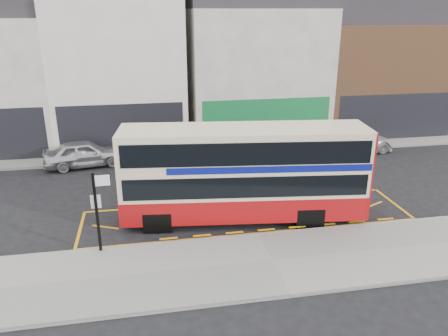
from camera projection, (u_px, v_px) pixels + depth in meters
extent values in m
plane|color=black|center=(256.00, 233.00, 17.56)|extent=(120.00, 120.00, 0.00)
cube|color=gray|center=(272.00, 262.00, 15.41)|extent=(40.00, 4.00, 0.15)
cube|color=gray|center=(258.00, 236.00, 17.18)|extent=(40.00, 0.15, 0.15)
cube|color=gray|center=(213.00, 150.00, 27.69)|extent=(50.00, 3.00, 0.15)
cube|color=white|center=(121.00, 73.00, 28.93)|extent=(8.00, 8.00, 9.00)
cube|color=black|center=(122.00, 130.00, 26.25)|extent=(7.36, 0.06, 3.20)
cube|color=black|center=(123.00, 134.00, 26.33)|extent=(5.60, 0.04, 2.00)
cube|color=silver|center=(252.00, 73.00, 30.55)|extent=(9.00, 8.00, 8.50)
cube|color=#136E36|center=(267.00, 124.00, 27.79)|extent=(8.28, 0.06, 3.20)
cube|color=black|center=(266.00, 127.00, 27.87)|extent=(6.30, 0.04, 2.00)
cube|color=#9D643E|center=(370.00, 77.00, 32.26)|extent=(9.00, 8.00, 7.50)
cube|color=#28262B|center=(378.00, 10.00, 30.67)|extent=(9.00, 7.20, 1.80)
cube|color=black|center=(396.00, 118.00, 29.32)|extent=(8.28, 0.06, 3.20)
cube|color=black|center=(395.00, 121.00, 29.41)|extent=(6.30, 0.04, 2.00)
cube|color=beige|center=(244.00, 171.00, 18.01)|extent=(10.23, 3.45, 3.69)
cube|color=#9E0C0F|center=(243.00, 201.00, 18.47)|extent=(10.27, 3.49, 1.00)
cube|color=#9E0C0F|center=(362.00, 169.00, 18.32)|extent=(0.33, 2.31, 3.69)
cube|color=black|center=(244.00, 177.00, 18.10)|extent=(9.83, 3.46, 0.87)
cube|color=black|center=(244.00, 145.00, 17.63)|extent=(9.83, 3.46, 0.91)
cube|color=navy|center=(266.00, 160.00, 17.90)|extent=(8.24, 3.26, 0.27)
cube|color=black|center=(123.00, 185.00, 17.87)|extent=(0.31, 2.09, 1.46)
cube|color=black|center=(119.00, 148.00, 17.33)|extent=(0.31, 2.09, 0.91)
cube|color=black|center=(121.00, 165.00, 17.58)|extent=(0.24, 1.59, 0.32)
cube|color=beige|center=(244.00, 129.00, 17.40)|extent=(10.22, 3.35, 0.11)
cylinder|color=black|center=(157.00, 222.00, 17.43)|extent=(0.94, 0.36, 0.91)
cylinder|color=black|center=(161.00, 201.00, 19.34)|extent=(0.94, 0.36, 0.91)
cylinder|color=black|center=(310.00, 218.00, 17.80)|extent=(0.94, 0.36, 0.91)
cylinder|color=black|center=(299.00, 198.00, 19.71)|extent=(0.94, 0.36, 0.91)
cube|color=black|center=(97.00, 213.00, 15.49)|extent=(0.11, 0.11, 3.03)
cube|color=white|center=(102.00, 180.00, 15.13)|extent=(0.55, 0.06, 0.44)
cube|color=white|center=(96.00, 202.00, 15.40)|extent=(0.35, 0.04, 0.51)
imported|color=silver|center=(85.00, 153.00, 24.77)|extent=(4.68, 2.48, 1.52)
imported|color=#393A40|center=(167.00, 149.00, 25.76)|extent=(4.58, 2.49, 1.43)
imported|color=silver|center=(353.00, 141.00, 27.25)|extent=(5.22, 2.54, 1.46)
cylinder|color=black|center=(278.00, 126.00, 29.40)|extent=(0.24, 0.24, 2.09)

